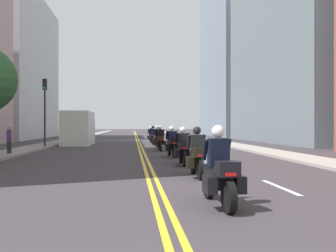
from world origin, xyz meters
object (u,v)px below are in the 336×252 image
at_px(traffic_light_near, 45,101).
at_px(motorcycle_0, 219,174).
at_px(motorcycle_3, 172,144).
at_px(motorcycle_4, 160,140).
at_px(motorcycle_1, 197,157).
at_px(motorcycle_7, 151,136).
at_px(parked_truck, 79,130).
at_px(motorcycle_5, 157,138).
at_px(motorcycle_2, 183,149).
at_px(motorcycle_6, 153,137).
at_px(pedestrian_0, 9,140).

bearing_deg(traffic_light_near, motorcycle_0, -68.36).
bearing_deg(motorcycle_3, motorcycle_4, 90.27).
xyz_separation_m(motorcycle_1, motorcycle_7, (-0.22, 24.33, -0.01)).
height_order(motorcycle_0, parked_truck, parked_truck).
distance_m(motorcycle_1, motorcycle_5, 16.37).
relative_size(motorcycle_7, parked_truck, 0.34).
bearing_deg(motorcycle_2, motorcycle_6, 93.36).
xyz_separation_m(motorcycle_1, motorcycle_3, (0.01, 7.49, 0.01)).
relative_size(motorcycle_3, motorcycle_4, 1.08).
relative_size(motorcycle_0, motorcycle_5, 0.92).
height_order(motorcycle_5, motorcycle_6, motorcycle_6).
xyz_separation_m(motorcycle_7, pedestrian_0, (-8.46, -14.96, 0.21)).
height_order(motorcycle_1, parked_truck, parked_truck).
xyz_separation_m(motorcycle_2, motorcycle_7, (-0.26, 20.74, -0.02)).
bearing_deg(parked_truck, motorcycle_6, -5.07).
bearing_deg(pedestrian_0, motorcycle_0, -156.38).
relative_size(motorcycle_4, parked_truck, 0.33).
height_order(motorcycle_3, parked_truck, parked_truck).
bearing_deg(pedestrian_0, motorcycle_4, -78.52).
height_order(motorcycle_5, parked_truck, parked_truck).
height_order(motorcycle_1, motorcycle_3, motorcycle_3).
relative_size(motorcycle_1, pedestrian_0, 1.28).
bearing_deg(motorcycle_5, motorcycle_0, -92.04).
height_order(motorcycle_3, traffic_light_near, traffic_light_near).
relative_size(motorcycle_1, motorcycle_7, 0.95).
bearing_deg(parked_truck, motorcycle_5, -34.64).
xyz_separation_m(motorcycle_6, pedestrian_0, (-8.43, -10.87, 0.19)).
distance_m(motorcycle_1, motorcycle_7, 24.34).
height_order(motorcycle_2, motorcycle_4, motorcycle_4).
bearing_deg(pedestrian_0, motorcycle_7, -37.57).
distance_m(motorcycle_0, motorcycle_5, 20.57).
bearing_deg(motorcycle_5, motorcycle_4, -92.89).
bearing_deg(parked_truck, motorcycle_2, -69.03).
bearing_deg(motorcycle_4, motorcycle_1, -87.90).
relative_size(motorcycle_2, motorcycle_5, 0.93).
bearing_deg(motorcycle_7, motorcycle_3, -87.73).
distance_m(motorcycle_1, motorcycle_6, 20.24).
height_order(motorcycle_4, parked_truck, parked_truck).
relative_size(motorcycle_2, motorcycle_7, 0.96).
bearing_deg(motorcycle_4, traffic_light_near, 156.42).
bearing_deg(motorcycle_6, motorcycle_0, -90.56).
xyz_separation_m(motorcycle_6, parked_truck, (-6.30, 0.56, 0.62)).
xyz_separation_m(traffic_light_near, pedestrian_0, (-0.33, -6.72, -2.59)).
xyz_separation_m(motorcycle_2, parked_truck, (-6.59, 17.20, 0.62)).
distance_m(motorcycle_0, motorcycle_6, 24.44).
relative_size(motorcycle_7, pedestrian_0, 1.35).
height_order(motorcycle_3, motorcycle_7, motorcycle_3).
height_order(pedestrian_0, parked_truck, parked_truck).
height_order(motorcycle_7, traffic_light_near, traffic_light_near).
bearing_deg(motorcycle_2, pedestrian_0, 148.84).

